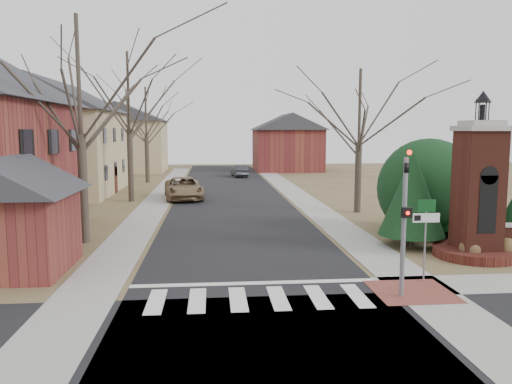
{
  "coord_description": "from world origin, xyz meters",
  "views": [
    {
      "loc": [
        -1.33,
        -13.44,
        4.98
      ],
      "look_at": [
        0.4,
        6.0,
        2.56
      ],
      "focal_mm": 35.0,
      "sensor_mm": 36.0,
      "label": 1
    }
  ],
  "objects": [
    {
      "name": "ground",
      "position": [
        0.0,
        0.0,
        0.0
      ],
      "size": [
        120.0,
        120.0,
        0.0
      ],
      "primitive_type": "plane",
      "color": "brown",
      "rests_on": "ground"
    },
    {
      "name": "main_street",
      "position": [
        0.0,
        22.0,
        0.01
      ],
      "size": [
        8.0,
        70.0,
        0.01
      ],
      "primitive_type": "cube",
      "color": "black",
      "rests_on": "ground"
    },
    {
      "name": "cross_street",
      "position": [
        0.0,
        -3.0,
        0.01
      ],
      "size": [
        120.0,
        8.0,
        0.01
      ],
      "primitive_type": "cube",
      "color": "black",
      "rests_on": "ground"
    },
    {
      "name": "crosswalk_zone",
      "position": [
        0.0,
        0.8,
        0.01
      ],
      "size": [
        8.0,
        2.2,
        0.02
      ],
      "primitive_type": "cube",
      "color": "silver",
      "rests_on": "ground"
    },
    {
      "name": "stop_bar",
      "position": [
        0.0,
        2.3,
        0.01
      ],
      "size": [
        8.0,
        0.35,
        0.02
      ],
      "primitive_type": "cube",
      "color": "silver",
      "rests_on": "ground"
    },
    {
      "name": "sidewalk_right_main",
      "position": [
        5.2,
        22.0,
        0.01
      ],
      "size": [
        2.0,
        60.0,
        0.02
      ],
      "primitive_type": "cube",
      "color": "gray",
      "rests_on": "ground"
    },
    {
      "name": "sidewalk_left",
      "position": [
        -5.2,
        22.0,
        0.01
      ],
      "size": [
        2.0,
        60.0,
        0.02
      ],
      "primitive_type": "cube",
      "color": "gray",
      "rests_on": "ground"
    },
    {
      "name": "curb_apron",
      "position": [
        4.8,
        1.0,
        0.01
      ],
      "size": [
        2.4,
        2.4,
        0.02
      ],
      "primitive_type": "cube",
      "color": "brown",
      "rests_on": "ground"
    },
    {
      "name": "traffic_signal_pole",
      "position": [
        4.3,
        0.57,
        2.59
      ],
      "size": [
        0.28,
        0.41,
        4.5
      ],
      "color": "slate",
      "rests_on": "ground"
    },
    {
      "name": "sign_post",
      "position": [
        5.59,
        1.99,
        1.95
      ],
      "size": [
        0.9,
        0.07,
        2.75
      ],
      "color": "slate",
      "rests_on": "ground"
    },
    {
      "name": "brick_gate_monument",
      "position": [
        9.0,
        4.99,
        2.17
      ],
      "size": [
        3.2,
        3.2,
        6.47
      ],
      "color": "#542218",
      "rests_on": "ground"
    },
    {
      "name": "house_stucco_left",
      "position": [
        -13.5,
        27.0,
        4.59
      ],
      "size": [
        9.8,
        12.8,
        9.28
      ],
      "color": "tan",
      "rests_on": "ground"
    },
    {
      "name": "garage_left",
      "position": [
        -8.52,
        4.49,
        2.24
      ],
      "size": [
        4.8,
        4.8,
        4.29
      ],
      "color": "brown",
      "rests_on": "ground"
    },
    {
      "name": "house_distant_left",
      "position": [
        -12.01,
        48.0,
        4.25
      ],
      "size": [
        10.8,
        8.8,
        8.53
      ],
      "color": "tan",
      "rests_on": "ground"
    },
    {
      "name": "house_distant_right",
      "position": [
        7.99,
        47.99,
        3.65
      ],
      "size": [
        8.8,
        8.8,
        7.3
      ],
      "color": "brown",
      "rests_on": "ground"
    },
    {
      "name": "evergreen_near",
      "position": [
        7.2,
        7.0,
        2.3
      ],
      "size": [
        2.8,
        2.8,
        4.1
      ],
      "color": "#473D33",
      "rests_on": "ground"
    },
    {
      "name": "evergreen_mid",
      "position": [
        10.5,
        8.2,
        2.6
      ],
      "size": [
        3.4,
        3.4,
        4.7
      ],
      "color": "#473D33",
      "rests_on": "ground"
    },
    {
      "name": "evergreen_mass",
      "position": [
        9.0,
        9.5,
        2.4
      ],
      "size": [
        4.8,
        4.8,
        4.8
      ],
      "primitive_type": "sphere",
      "color": "black",
      "rests_on": "ground"
    },
    {
      "name": "bare_tree_0",
      "position": [
        -7.0,
        9.0,
        7.7
      ],
      "size": [
        8.05,
        8.05,
        11.15
      ],
      "color": "#473D33",
      "rests_on": "ground"
    },
    {
      "name": "bare_tree_1",
      "position": [
        -7.0,
        22.0,
        8.03
      ],
      "size": [
        8.4,
        8.4,
        11.64
      ],
      "color": "#473D33",
      "rests_on": "ground"
    },
    {
      "name": "bare_tree_2",
      "position": [
        -7.5,
        35.0,
        7.03
      ],
      "size": [
        7.35,
        7.35,
        10.19
      ],
      "color": "#473D33",
      "rests_on": "ground"
    },
    {
      "name": "bare_tree_3",
      "position": [
        7.5,
        16.0,
        6.69
      ],
      "size": [
        7.0,
        7.0,
        9.7
      ],
      "color": "#473D33",
      "rests_on": "ground"
    },
    {
      "name": "pickup_truck",
      "position": [
        -3.4,
        22.94,
        0.79
      ],
      "size": [
        3.26,
        5.94,
        1.58
      ],
      "primitive_type": "imported",
      "rotation": [
        0.0,
        0.0,
        0.12
      ],
      "color": "olive",
      "rests_on": "ground"
    },
    {
      "name": "distant_car",
      "position": [
        1.6,
        39.93,
        0.64
      ],
      "size": [
        1.79,
        4.0,
        1.27
      ],
      "primitive_type": "imported",
      "rotation": [
        0.0,
        0.0,
        3.26
      ],
      "color": "#303238",
      "rests_on": "ground"
    },
    {
      "name": "dry_shrub_left",
      "position": [
        8.6,
        4.6,
        0.42
      ],
      "size": [
        0.85,
        0.85,
        0.85
      ],
      "primitive_type": "sphere",
      "color": "brown",
      "rests_on": "ground"
    },
    {
      "name": "dry_shrub_right",
      "position": [
        10.09,
        4.6,
        0.41
      ],
      "size": [
        0.82,
        0.82,
        0.82
      ],
      "primitive_type": "sphere",
      "color": "brown",
      "rests_on": "ground"
    }
  ]
}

